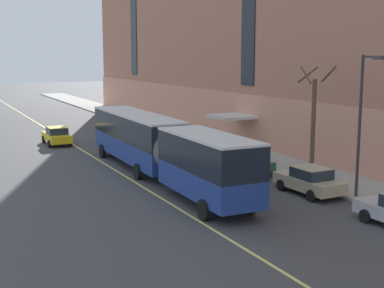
{
  "coord_description": "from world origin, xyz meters",
  "views": [
    {
      "loc": [
        -13.08,
        -24.82,
        7.69
      ],
      "look_at": [
        2.52,
        6.84,
        1.8
      ],
      "focal_mm": 50.0,
      "sensor_mm": 36.0,
      "label": 1
    }
  ],
  "objects_px": {
    "parked_car_white_5": "(191,143)",
    "taxi_cab": "(57,136)",
    "parked_car_champagne_0": "(309,181)",
    "city_bus": "(159,145)",
    "street_lamp": "(363,112)",
    "fire_hydrant": "(174,133)",
    "parked_car_silver_1": "(120,119)",
    "parked_car_green_7": "(246,160)",
    "street_tree_mid_block": "(313,120)",
    "parked_car_silver_4": "(144,127)"
  },
  "relations": [
    {
      "from": "parked_car_white_5",
      "to": "fire_hydrant",
      "type": "relative_size",
      "value": 6.48
    },
    {
      "from": "parked_car_white_5",
      "to": "street_lamp",
      "type": "xyz_separation_m",
      "value": [
        1.86,
        -16.72,
        3.94
      ]
    },
    {
      "from": "parked_car_silver_4",
      "to": "parked_car_silver_1",
      "type": "bearing_deg",
      "value": 91.4
    },
    {
      "from": "parked_car_champagne_0",
      "to": "city_bus",
      "type": "bearing_deg",
      "value": 130.21
    },
    {
      "from": "parked_car_champagne_0",
      "to": "street_lamp",
      "type": "xyz_separation_m",
      "value": [
        1.67,
        -2.11,
        3.94
      ]
    },
    {
      "from": "city_bus",
      "to": "street_tree_mid_block",
      "type": "relative_size",
      "value": 3.02
    },
    {
      "from": "street_tree_mid_block",
      "to": "parked_car_green_7",
      "type": "bearing_deg",
      "value": 134.55
    },
    {
      "from": "parked_car_champagne_0",
      "to": "parked_car_silver_1",
      "type": "relative_size",
      "value": 1.02
    },
    {
      "from": "city_bus",
      "to": "parked_car_silver_1",
      "type": "height_order",
      "value": "city_bus"
    },
    {
      "from": "parked_car_champagne_0",
      "to": "street_lamp",
      "type": "relative_size",
      "value": 0.57
    },
    {
      "from": "parked_car_silver_1",
      "to": "parked_car_white_5",
      "type": "bearing_deg",
      "value": -89.94
    },
    {
      "from": "street_lamp",
      "to": "parked_car_silver_1",
      "type": "bearing_deg",
      "value": 93.14
    },
    {
      "from": "city_bus",
      "to": "street_lamp",
      "type": "bearing_deg",
      "value": -50.18
    },
    {
      "from": "parked_car_silver_1",
      "to": "street_tree_mid_block",
      "type": "xyz_separation_m",
      "value": [
        3.13,
        -28.8,
        2.9
      ]
    },
    {
      "from": "parked_car_green_7",
      "to": "taxi_cab",
      "type": "distance_m",
      "value": 18.91
    },
    {
      "from": "parked_car_silver_4",
      "to": "parked_car_green_7",
      "type": "relative_size",
      "value": 0.99
    },
    {
      "from": "city_bus",
      "to": "street_lamp",
      "type": "height_order",
      "value": "street_lamp"
    },
    {
      "from": "parked_car_white_5",
      "to": "street_tree_mid_block",
      "type": "relative_size",
      "value": 0.67
    },
    {
      "from": "parked_car_champagne_0",
      "to": "taxi_cab",
      "type": "xyz_separation_m",
      "value": [
        -8.97,
        23.17,
        -0.0
      ]
    },
    {
      "from": "parked_car_white_5",
      "to": "street_lamp",
      "type": "bearing_deg",
      "value": -83.64
    },
    {
      "from": "parked_car_silver_4",
      "to": "parked_car_white_5",
      "type": "xyz_separation_m",
      "value": [
        -0.15,
        -10.65,
        -0.0
      ]
    },
    {
      "from": "parked_car_silver_4",
      "to": "parked_car_white_5",
      "type": "relative_size",
      "value": 0.98
    },
    {
      "from": "parked_car_green_7",
      "to": "city_bus",
      "type": "bearing_deg",
      "value": 173.71
    },
    {
      "from": "parked_car_silver_4",
      "to": "fire_hydrant",
      "type": "relative_size",
      "value": 6.35
    },
    {
      "from": "parked_car_silver_4",
      "to": "fire_hydrant",
      "type": "xyz_separation_m",
      "value": [
        1.61,
        -3.44,
        -0.29
      ]
    },
    {
      "from": "parked_car_silver_1",
      "to": "parked_car_silver_4",
      "type": "distance_m",
      "value": 6.97
    },
    {
      "from": "parked_car_silver_1",
      "to": "parked_car_silver_4",
      "type": "height_order",
      "value": "same"
    },
    {
      "from": "parked_car_white_5",
      "to": "parked_car_green_7",
      "type": "bearing_deg",
      "value": -89.25
    },
    {
      "from": "parked_car_silver_1",
      "to": "street_tree_mid_block",
      "type": "height_order",
      "value": "street_tree_mid_block"
    },
    {
      "from": "parked_car_green_7",
      "to": "fire_hydrant",
      "type": "relative_size",
      "value": 6.38
    },
    {
      "from": "parked_car_silver_1",
      "to": "parked_car_silver_4",
      "type": "bearing_deg",
      "value": -88.6
    },
    {
      "from": "parked_car_silver_1",
      "to": "street_tree_mid_block",
      "type": "bearing_deg",
      "value": -83.8
    },
    {
      "from": "parked_car_champagne_0",
      "to": "street_lamp",
      "type": "bearing_deg",
      "value": -51.53
    },
    {
      "from": "parked_car_silver_1",
      "to": "parked_car_green_7",
      "type": "xyz_separation_m",
      "value": [
        0.13,
        -25.75,
        0.0
      ]
    },
    {
      "from": "parked_car_silver_4",
      "to": "parked_car_green_7",
      "type": "height_order",
      "value": "same"
    },
    {
      "from": "parked_car_green_7",
      "to": "taxi_cab",
      "type": "height_order",
      "value": "same"
    },
    {
      "from": "city_bus",
      "to": "taxi_cab",
      "type": "xyz_separation_m",
      "value": [
        -2.93,
        16.03,
        -1.37
      ]
    },
    {
      "from": "taxi_cab",
      "to": "fire_hydrant",
      "type": "relative_size",
      "value": 6.0
    },
    {
      "from": "city_bus",
      "to": "parked_car_green_7",
      "type": "relative_size",
      "value": 4.56
    },
    {
      "from": "street_lamp",
      "to": "parked_car_white_5",
      "type": "bearing_deg",
      "value": 96.36
    },
    {
      "from": "parked_car_silver_4",
      "to": "fire_hydrant",
      "type": "height_order",
      "value": "parked_car_silver_4"
    },
    {
      "from": "street_tree_mid_block",
      "to": "fire_hydrant",
      "type": "bearing_deg",
      "value": 94.19
    },
    {
      "from": "parked_car_white_5",
      "to": "parked_car_green_7",
      "type": "xyz_separation_m",
      "value": [
        0.11,
        -8.13,
        0.0
      ]
    },
    {
      "from": "parked_car_silver_1",
      "to": "city_bus",
      "type": "bearing_deg",
      "value": -103.09
    },
    {
      "from": "parked_car_white_5",
      "to": "taxi_cab",
      "type": "relative_size",
      "value": 1.08
    },
    {
      "from": "city_bus",
      "to": "parked_car_green_7",
      "type": "distance_m",
      "value": 6.15
    },
    {
      "from": "taxi_cab",
      "to": "street_lamp",
      "type": "relative_size",
      "value": 0.57
    },
    {
      "from": "parked_car_silver_4",
      "to": "street_tree_mid_block",
      "type": "bearing_deg",
      "value": -82.28
    },
    {
      "from": "taxi_cab",
      "to": "street_lamp",
      "type": "distance_m",
      "value": 27.71
    },
    {
      "from": "parked_car_silver_1",
      "to": "street_lamp",
      "type": "relative_size",
      "value": 0.56
    }
  ]
}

